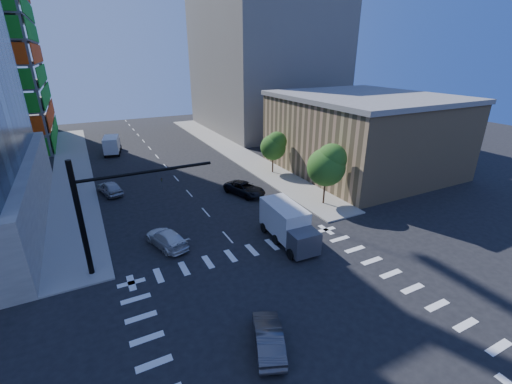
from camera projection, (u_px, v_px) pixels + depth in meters
ground at (301, 321)px, 21.73m from camera, size 160.00×160.00×0.00m
road_markings at (301, 321)px, 21.72m from camera, size 20.00×20.00×0.01m
sidewalk_ne at (231, 150)px, 59.94m from camera, size 5.00×60.00×0.15m
sidewalk_nw at (72, 170)px, 49.35m from camera, size 5.00×60.00×0.15m
commercial_building at (362, 133)px, 48.44m from camera, size 20.50×22.50×10.60m
bg_building_ne at (264, 62)px, 73.19m from camera, size 24.00×30.00×28.00m
signal_mast_nw at (101, 206)px, 24.89m from camera, size 10.20×0.40×9.00m
tree_south at (328, 164)px, 36.76m from camera, size 4.16×4.16×6.82m
tree_north at (274, 146)px, 47.04m from camera, size 3.54×3.52×5.78m
car_nb_far at (245, 189)px, 40.90m from camera, size 4.22×5.96×1.51m
car_sb_near at (166, 238)px, 29.95m from camera, size 3.40×5.42×1.46m
car_sb_mid at (110, 188)px, 41.05m from camera, size 2.97×5.00×1.60m
car_sb_cross at (268, 337)px, 19.54m from camera, size 3.06×4.63×1.44m
box_truck_near at (289, 228)px, 30.17m from camera, size 2.97×6.40×3.30m
box_truck_far at (112, 146)px, 57.69m from camera, size 3.40×6.04×2.99m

